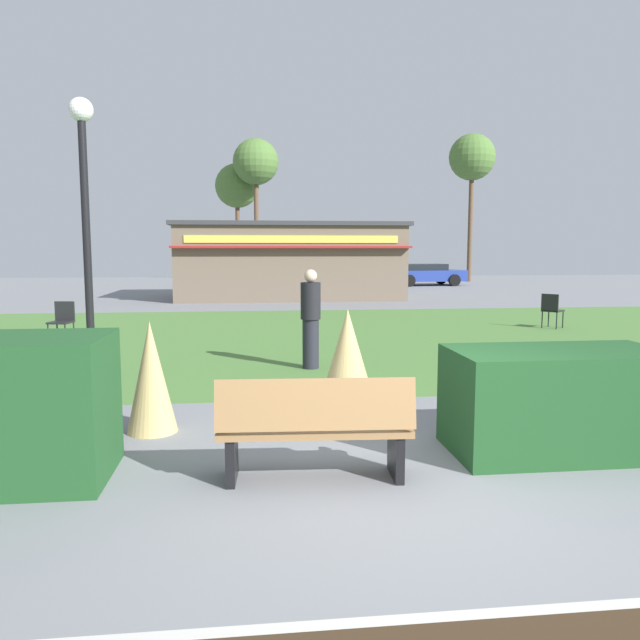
{
  "coord_description": "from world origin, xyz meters",
  "views": [
    {
      "loc": [
        -1.34,
        -4.9,
        2.04
      ],
      "look_at": [
        -0.31,
        4.01,
        0.99
      ],
      "focal_mm": 34.35,
      "sensor_mm": 36.0,
      "label": 1
    }
  ],
  "objects_px": {
    "cafe_chair_east": "(551,308)",
    "parked_car_west_slot": "(231,275)",
    "food_kiosk": "(289,261)",
    "tree_left_bg": "(256,163)",
    "tree_right_bg": "(472,159)",
    "parked_car_east_slot": "(425,274)",
    "lamppost_mid": "(85,205)",
    "cafe_chair_west": "(63,318)",
    "tree_center_bg": "(237,187)",
    "person_strolling": "(311,318)",
    "park_bench": "(315,428)",
    "parked_car_center_slot": "(326,274)"
  },
  "relations": [
    {
      "from": "cafe_chair_east",
      "to": "parked_car_west_slot",
      "type": "relative_size",
      "value": 0.2
    },
    {
      "from": "parked_car_east_slot",
      "to": "tree_left_bg",
      "type": "height_order",
      "value": "tree_left_bg"
    },
    {
      "from": "lamppost_mid",
      "to": "parked_car_east_slot",
      "type": "xyz_separation_m",
      "value": [
        12.15,
        23.32,
        -2.04
      ]
    },
    {
      "from": "food_kiosk",
      "to": "cafe_chair_west",
      "type": "relative_size",
      "value": 10.37
    },
    {
      "from": "park_bench",
      "to": "cafe_chair_east",
      "type": "relative_size",
      "value": 1.94
    },
    {
      "from": "tree_right_bg",
      "to": "tree_left_bg",
      "type": "bearing_deg",
      "value": 172.68
    },
    {
      "from": "park_bench",
      "to": "food_kiosk",
      "type": "relative_size",
      "value": 0.19
    },
    {
      "from": "parked_car_west_slot",
      "to": "parked_car_east_slot",
      "type": "relative_size",
      "value": 1.0
    },
    {
      "from": "tree_center_bg",
      "to": "tree_right_bg",
      "type": "bearing_deg",
      "value": -13.04
    },
    {
      "from": "park_bench",
      "to": "tree_left_bg",
      "type": "height_order",
      "value": "tree_left_bg"
    },
    {
      "from": "lamppost_mid",
      "to": "tree_center_bg",
      "type": "xyz_separation_m",
      "value": [
        1.75,
        30.31,
        3.27
      ]
    },
    {
      "from": "cafe_chair_east",
      "to": "parked_car_east_slot",
      "type": "distance_m",
      "value": 18.41
    },
    {
      "from": "tree_right_bg",
      "to": "parked_car_west_slot",
      "type": "bearing_deg",
      "value": -165.78
    },
    {
      "from": "park_bench",
      "to": "person_strolling",
      "type": "distance_m",
      "value": 5.12
    },
    {
      "from": "parked_car_center_slot",
      "to": "parked_car_east_slot",
      "type": "distance_m",
      "value": 5.54
    },
    {
      "from": "tree_left_bg",
      "to": "parked_car_east_slot",
      "type": "bearing_deg",
      "value": -30.22
    },
    {
      "from": "tree_center_bg",
      "to": "parked_car_west_slot",
      "type": "bearing_deg",
      "value": -92.36
    },
    {
      "from": "tree_left_bg",
      "to": "tree_right_bg",
      "type": "height_order",
      "value": "tree_right_bg"
    },
    {
      "from": "cafe_chair_east",
      "to": "tree_left_bg",
      "type": "xyz_separation_m",
      "value": [
        -7.21,
        23.66,
        6.69
      ]
    },
    {
      "from": "lamppost_mid",
      "to": "food_kiosk",
      "type": "relative_size",
      "value": 0.46
    },
    {
      "from": "lamppost_mid",
      "to": "food_kiosk",
      "type": "height_order",
      "value": "lamppost_mid"
    },
    {
      "from": "parked_car_center_slot",
      "to": "parked_car_west_slot",
      "type": "bearing_deg",
      "value": -179.92
    },
    {
      "from": "person_strolling",
      "to": "parked_car_west_slot",
      "type": "xyz_separation_m",
      "value": [
        -2.03,
        22.84,
        -0.22
      ]
    },
    {
      "from": "person_strolling",
      "to": "tree_left_bg",
      "type": "xyz_separation_m",
      "value": [
        -0.56,
        28.21,
        6.36
      ]
    },
    {
      "from": "cafe_chair_west",
      "to": "cafe_chair_east",
      "type": "distance_m",
      "value": 11.77
    },
    {
      "from": "park_bench",
      "to": "cafe_chair_east",
      "type": "height_order",
      "value": "park_bench"
    },
    {
      "from": "cafe_chair_east",
      "to": "tree_center_bg",
      "type": "bearing_deg",
      "value": 108.35
    },
    {
      "from": "parked_car_west_slot",
      "to": "tree_center_bg",
      "type": "relative_size",
      "value": 0.59
    },
    {
      "from": "lamppost_mid",
      "to": "person_strolling",
      "type": "relative_size",
      "value": 2.53
    },
    {
      "from": "tree_center_bg",
      "to": "person_strolling",
      "type": "bearing_deg",
      "value": -86.66
    },
    {
      "from": "tree_right_bg",
      "to": "food_kiosk",
      "type": "bearing_deg",
      "value": -136.38
    },
    {
      "from": "lamppost_mid",
      "to": "tree_right_bg",
      "type": "height_order",
      "value": "tree_right_bg"
    },
    {
      "from": "cafe_chair_east",
      "to": "tree_right_bg",
      "type": "xyz_separation_m",
      "value": [
        5.88,
        21.98,
        6.94
      ]
    },
    {
      "from": "lamppost_mid",
      "to": "parked_car_west_slot",
      "type": "relative_size",
      "value": 0.98
    },
    {
      "from": "cafe_chair_west",
      "to": "tree_center_bg",
      "type": "height_order",
      "value": "tree_center_bg"
    },
    {
      "from": "food_kiosk",
      "to": "cafe_chair_west",
      "type": "xyz_separation_m",
      "value": [
        -5.68,
        -11.64,
        -1.02
      ]
    },
    {
      "from": "cafe_chair_east",
      "to": "food_kiosk",
      "type": "bearing_deg",
      "value": 119.66
    },
    {
      "from": "lamppost_mid",
      "to": "cafe_chair_west",
      "type": "distance_m",
      "value": 4.82
    },
    {
      "from": "food_kiosk",
      "to": "tree_right_bg",
      "type": "height_order",
      "value": "tree_right_bg"
    },
    {
      "from": "parked_car_east_slot",
      "to": "parked_car_west_slot",
      "type": "bearing_deg",
      "value": 180.0
    },
    {
      "from": "cafe_chair_west",
      "to": "tree_right_bg",
      "type": "relative_size",
      "value": 0.1
    },
    {
      "from": "person_strolling",
      "to": "tree_center_bg",
      "type": "xyz_separation_m",
      "value": [
        -1.74,
        29.83,
        5.1
      ]
    },
    {
      "from": "parked_car_east_slot",
      "to": "tree_center_bg",
      "type": "xyz_separation_m",
      "value": [
        -10.4,
        6.99,
        5.32
      ]
    },
    {
      "from": "lamppost_mid",
      "to": "food_kiosk",
      "type": "distance_m",
      "value": 16.2
    },
    {
      "from": "lamppost_mid",
      "to": "person_strolling",
      "type": "distance_m",
      "value": 3.97
    },
    {
      "from": "tree_left_bg",
      "to": "tree_right_bg",
      "type": "distance_m",
      "value": 13.2
    },
    {
      "from": "parked_car_center_slot",
      "to": "lamppost_mid",
      "type": "bearing_deg",
      "value": -105.81
    },
    {
      "from": "lamppost_mid",
      "to": "parked_car_west_slot",
      "type": "distance_m",
      "value": 23.45
    },
    {
      "from": "lamppost_mid",
      "to": "tree_left_bg",
      "type": "xyz_separation_m",
      "value": [
        2.93,
        28.69,
        4.53
      ]
    },
    {
      "from": "tree_center_bg",
      "to": "park_bench",
      "type": "bearing_deg",
      "value": -87.91
    }
  ]
}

